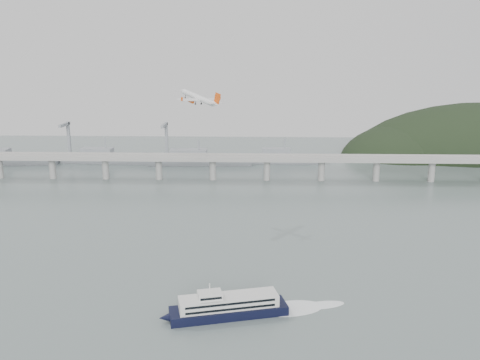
{
  "coord_description": "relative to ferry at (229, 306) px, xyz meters",
  "views": [
    {
      "loc": [
        10.23,
        -255.63,
        113.65
      ],
      "look_at": [
        0.0,
        55.0,
        36.0
      ],
      "focal_mm": 38.0,
      "sensor_mm": 36.0,
      "label": 1
    }
  ],
  "objects": [
    {
      "name": "airliner",
      "position": [
        -27.48,
        143.28,
        79.5
      ],
      "size": [
        33.13,
        31.29,
        12.28
      ],
      "rotation": [
        0.05,
        -0.24,
        2.44
      ],
      "color": "white",
      "rests_on": "ground"
    },
    {
      "name": "distant_fleet",
      "position": [
        -153.76,
        315.67,
        1.81
      ],
      "size": [
        453.0,
        60.9,
        40.0
      ],
      "color": "gray",
      "rests_on": "ground"
    },
    {
      "name": "ferry",
      "position": [
        0.0,
        0.0,
        0.0
      ],
      "size": [
        84.98,
        30.59,
        16.28
      ],
      "rotation": [
        0.0,
        0.0,
        0.25
      ],
      "color": "black",
      "rests_on": "ground"
    },
    {
      "name": "bridge",
      "position": [
        0.45,
        250.59,
        13.23
      ],
      "size": [
        800.0,
        22.0,
        23.9
      ],
      "color": "#959592",
      "rests_on": "ground"
    },
    {
      "name": "ground",
      "position": [
        1.6,
        50.59,
        -4.41
      ],
      "size": [
        900.0,
        900.0,
        0.0
      ],
      "primitive_type": "plane",
      "color": "slate",
      "rests_on": "ground"
    }
  ]
}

